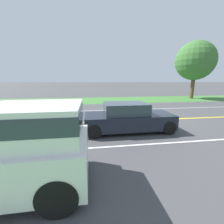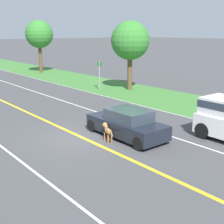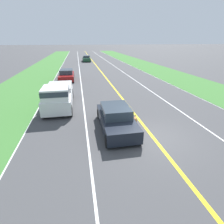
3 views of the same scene
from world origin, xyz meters
TOP-DOWN VIEW (x-y plane):
  - ground_plane at (0.00, 0.00)m, footprint 400.00×400.00m
  - centre_divider_line at (0.00, 0.00)m, footprint 0.18×160.00m
  - lane_edge_line_right at (7.00, 0.00)m, footprint 0.14×160.00m
  - lane_dash_same_dir at (3.50, 0.00)m, footprint 0.10×160.00m
  - lane_dash_oncoming at (-3.50, 0.00)m, footprint 0.10×160.00m
  - ego_car at (1.77, -1.30)m, footprint 1.82×4.24m
  - dog at (0.66, -1.16)m, footprint 0.52×1.22m
  - pickup_truck at (5.35, -5.62)m, footprint 2.02×5.31m
  - car_trailing_near at (5.27, -15.92)m, footprint 1.90×4.47m
  - car_trailing_mid at (1.53, -37.22)m, footprint 1.84×4.70m

SIDE VIEW (x-z plane):
  - ground_plane at x=0.00m, z-range 0.00..0.00m
  - centre_divider_line at x=0.00m, z-range 0.00..0.01m
  - lane_edge_line_right at x=7.00m, z-range 0.00..0.01m
  - lane_dash_same_dir at x=3.50m, z-range 0.00..0.01m
  - lane_dash_oncoming at x=-3.50m, z-range 0.00..0.01m
  - dog at x=0.66m, z-range 0.10..0.94m
  - car_trailing_near at x=5.27m, z-range -0.05..1.29m
  - car_trailing_mid at x=1.53m, z-range -0.04..1.32m
  - ego_car at x=1.77m, z-range -0.05..1.34m
  - pickup_truck at x=5.35m, z-range 0.01..1.96m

